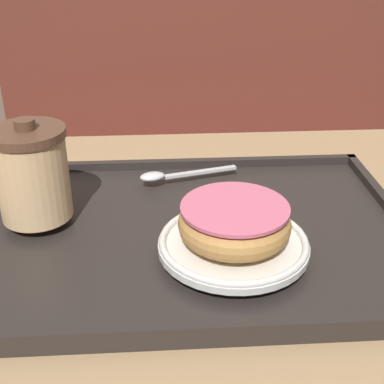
{
  "coord_description": "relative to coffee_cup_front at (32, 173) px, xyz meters",
  "views": [
    {
      "loc": [
        -0.01,
        -0.57,
        1.08
      ],
      "look_at": [
        0.03,
        -0.01,
        0.79
      ],
      "focal_mm": 50.0,
      "sensor_mm": 36.0,
      "label": 1
    }
  ],
  "objects": [
    {
      "name": "cafe_table",
      "position": [
        0.16,
        -0.01,
        -0.23
      ],
      "size": [
        1.1,
        0.67,
        0.73
      ],
      "color": "tan",
      "rests_on": "ground_plane"
    },
    {
      "name": "plate_with_chocolate_donut",
      "position": [
        0.23,
        -0.09,
        -0.05
      ],
      "size": [
        0.17,
        0.17,
        0.01
      ],
      "color": "white",
      "rests_on": "serving_tray"
    },
    {
      "name": "spoon",
      "position": [
        0.16,
        0.09,
        -0.05
      ],
      "size": [
        0.14,
        0.05,
        0.01
      ],
      "rotation": [
        0.0,
        0.0,
        3.39
      ],
      "color": "silver",
      "rests_on": "serving_tray"
    },
    {
      "name": "coffee_cup_front",
      "position": [
        0.0,
        0.0,
        0.0
      ],
      "size": [
        0.09,
        0.09,
        0.12
      ],
      "color": "#E0B784",
      "rests_on": "serving_tray"
    },
    {
      "name": "serving_tray",
      "position": [
        0.19,
        -0.03,
        -0.07
      ],
      "size": [
        0.53,
        0.37,
        0.02
      ],
      "color": "#282321",
      "rests_on": "cafe_table"
    },
    {
      "name": "booth_bench",
      "position": [
        0.28,
        0.85,
        -0.49
      ],
      "size": [
        1.16,
        0.44,
        1.0
      ],
      "color": "brown",
      "rests_on": "ground_plane"
    },
    {
      "name": "donut_chocolate_glazed",
      "position": [
        0.23,
        -0.09,
        -0.02
      ],
      "size": [
        0.12,
        0.12,
        0.04
      ],
      "color": "tan",
      "rests_on": "plate_with_chocolate_donut"
    }
  ]
}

